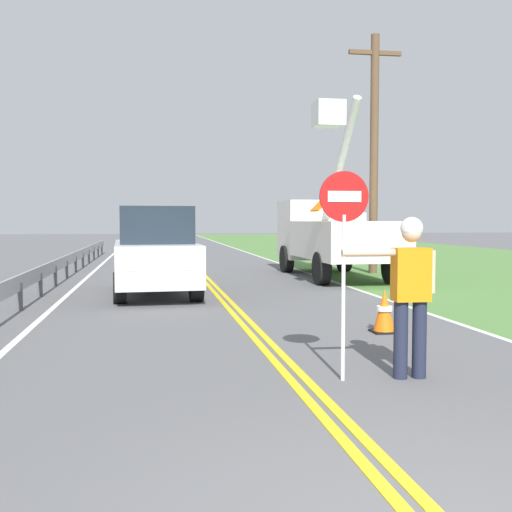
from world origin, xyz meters
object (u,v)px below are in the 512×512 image
at_px(flagger_worker, 410,286).
at_px(oncoming_suv_nearest, 155,251).
at_px(utility_bucket_truck, 331,232).
at_px(traffic_cone_lead, 384,312).
at_px(utility_pole_near, 374,150).
at_px(stop_sign_paddle, 344,228).

xyz_separation_m(flagger_worker, oncoming_suv_nearest, (-2.79, 8.43, 0.01)).
xyz_separation_m(utility_bucket_truck, oncoming_suv_nearest, (-5.55, -4.06, -0.36)).
height_order(oncoming_suv_nearest, traffic_cone_lead, oncoming_suv_nearest).
bearing_deg(oncoming_suv_nearest, utility_pole_near, 34.27).
relative_size(utility_bucket_truck, utility_pole_near, 0.86).
bearing_deg(traffic_cone_lead, oncoming_suv_nearest, 122.32).
bearing_deg(traffic_cone_lead, flagger_worker, -105.82).
height_order(flagger_worker, utility_pole_near, utility_pole_near).
bearing_deg(flagger_worker, utility_bucket_truck, 77.56).
distance_m(utility_bucket_truck, traffic_cone_lead, 9.97).
distance_m(stop_sign_paddle, traffic_cone_lead, 3.44).
distance_m(utility_pole_near, traffic_cone_lead, 11.89).
bearing_deg(flagger_worker, stop_sign_paddle, 177.85).
relative_size(stop_sign_paddle, traffic_cone_lead, 3.33).
relative_size(flagger_worker, traffic_cone_lead, 2.61).
relative_size(stop_sign_paddle, utility_pole_near, 0.29).
height_order(utility_bucket_truck, traffic_cone_lead, utility_bucket_truck).
xyz_separation_m(flagger_worker, traffic_cone_lead, (0.79, 2.77, -0.71)).
xyz_separation_m(stop_sign_paddle, oncoming_suv_nearest, (-2.02, 8.40, -0.65)).
height_order(stop_sign_paddle, utility_bucket_truck, utility_bucket_truck).
bearing_deg(utility_bucket_truck, oncoming_suv_nearest, -143.79).
distance_m(flagger_worker, stop_sign_paddle, 1.02).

